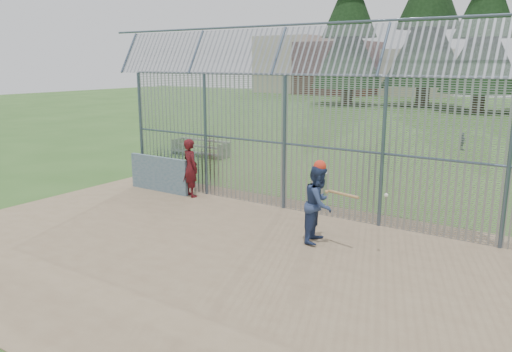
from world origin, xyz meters
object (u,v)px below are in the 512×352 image
Objects in this scene: batter at (319,204)px; trash_can at (320,183)px; bleacher at (200,147)px; dugout_wall at (159,174)px; onlooker at (191,168)px.

batter reaches higher than trash_can.
bleacher is (-9.97, 7.40, -0.56)m from batter.
bleacher is (-3.19, 5.99, -0.21)m from dugout_wall.
trash_can reaches higher than bleacher.
trash_can is (3.36, 2.68, -0.59)m from onlooker.
trash_can is at bearing 17.52° from batter.
dugout_wall is at bearing 69.63° from batter.
batter is 5.62m from onlooker.
batter is 12.43m from bleacher.
dugout_wall reaches higher than trash_can.
trash_can is 8.55m from bleacher.
trash_can is (4.73, 2.77, -0.24)m from dugout_wall.
dugout_wall is 1.41m from onlooker.
bleacher is (-4.55, 5.90, -0.56)m from onlooker.
batter is 4.69m from trash_can.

